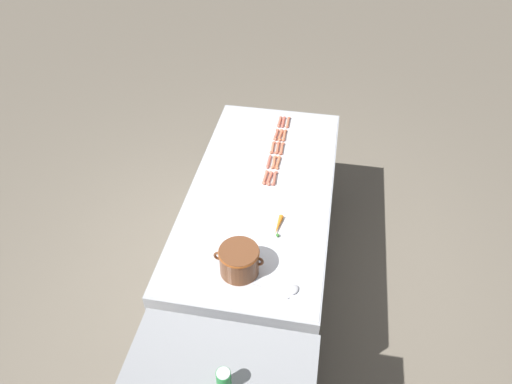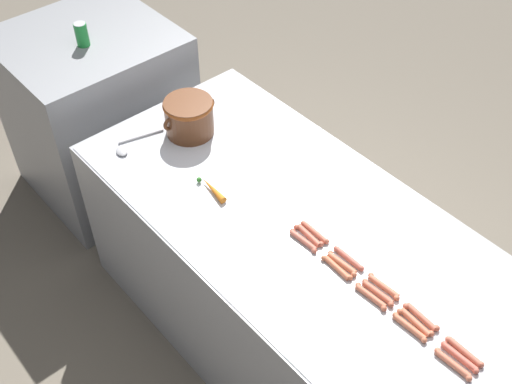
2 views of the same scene
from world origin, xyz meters
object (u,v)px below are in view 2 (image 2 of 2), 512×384
object	(u,v)px
hot_dog_3	(337,268)
hot_dog_7	(378,293)
hot_dog_2	(371,297)
hot_dog_10	(464,352)
hot_dog_14	(315,232)
hot_dog_1	(410,327)
hot_dog_0	(453,364)
hot_dog_9	(309,235)
bean_pot	(190,115)
serving_spoon	(128,146)
hot_dog_4	(303,241)
hot_dog_12	(384,287)
hot_dog_11	(421,317)
hot_dog_8	(342,264)
hot_dog_13	(349,258)
hot_dog_6	(415,322)
hot_dog_5	(460,357)
soda_can	(82,34)
back_cabinet	(100,114)
carrot	(212,188)

from	to	relation	value
hot_dog_3	hot_dog_7	size ratio (longest dim) A/B	1.00
hot_dog_2	hot_dog_3	size ratio (longest dim) A/B	1.00
hot_dog_10	hot_dog_14	world-z (taller)	same
hot_dog_1	hot_dog_10	size ratio (longest dim) A/B	1.00
hot_dog_2	hot_dog_0	bearing A→B (deg)	-90.06
hot_dog_9	bean_pot	xyz separation A→B (m)	(0.05, 0.84, 0.09)
hot_dog_3	serving_spoon	xyz separation A→B (m)	(-0.21, 1.13, -0.00)
hot_dog_1	hot_dog_4	size ratio (longest dim) A/B	1.00
hot_dog_12	hot_dog_11	bearing A→B (deg)	-90.53
hot_dog_11	serving_spoon	xyz separation A→B (m)	(-0.27, 1.48, -0.00)
hot_dog_7	hot_dog_14	distance (m)	0.37
hot_dog_8	bean_pot	world-z (taller)	bean_pot
hot_dog_12	hot_dog_13	distance (m)	0.18
hot_dog_4	hot_dog_11	xyz separation A→B (m)	(0.07, -0.53, 0.00)
hot_dog_0	hot_dog_14	bearing A→B (deg)	84.59
hot_dog_3	hot_dog_6	world-z (taller)	same
hot_dog_7	hot_dog_12	distance (m)	0.04
hot_dog_4	hot_dog_1	bearing A→B (deg)	-89.79
hot_dog_5	hot_dog_12	xyz separation A→B (m)	(0.03, 0.36, 0.00)
hot_dog_4	serving_spoon	xyz separation A→B (m)	(-0.21, 0.95, -0.00)
hot_dog_4	hot_dog_8	bearing A→B (deg)	-80.12
hot_dog_2	serving_spoon	world-z (taller)	hot_dog_2
hot_dog_6	hot_dog_9	xyz separation A→B (m)	(0.00, 0.54, 0.00)
hot_dog_2	hot_dog_6	bearing A→B (deg)	-78.81
hot_dog_4	soda_can	world-z (taller)	soda_can
hot_dog_2	hot_dog_4	xyz separation A→B (m)	(0.00, 0.36, 0.00)
hot_dog_1	back_cabinet	bearing A→B (deg)	89.42
hot_dog_11	hot_dog_14	xyz separation A→B (m)	(-0.00, 0.54, 0.00)
hot_dog_3	hot_dog_5	size ratio (longest dim) A/B	1.00
hot_dog_8	carrot	size ratio (longest dim) A/B	0.84
hot_dog_1	hot_dog_6	xyz separation A→B (m)	(0.03, 0.00, 0.00)
soda_can	hot_dog_13	bearing A→B (deg)	-87.26
hot_dog_12	carrot	distance (m)	0.84
back_cabinet	hot_dog_1	distance (m)	2.27
back_cabinet	hot_dog_10	bearing A→B (deg)	-89.01
hot_dog_0	hot_dog_2	size ratio (longest dim) A/B	1.00
hot_dog_14	hot_dog_5	bearing A→B (deg)	-92.37
hot_dog_6	hot_dog_7	distance (m)	0.17
hot_dog_5	hot_dog_11	xyz separation A→B (m)	(0.03, 0.19, 0.00)
hot_dog_5	serving_spoon	bearing A→B (deg)	98.31
hot_dog_2	hot_dog_5	xyz separation A→B (m)	(0.04, -0.37, 0.00)
hot_dog_8	hot_dog_7	bearing A→B (deg)	-90.18
hot_dog_2	hot_dog_14	world-z (taller)	same
hot_dog_3	hot_dog_12	xyz separation A→B (m)	(0.07, -0.18, 0.00)
hot_dog_0	serving_spoon	world-z (taller)	hot_dog_0
hot_dog_2	back_cabinet	bearing A→B (deg)	89.27
hot_dog_2	hot_dog_11	distance (m)	0.19
bean_pot	soda_can	size ratio (longest dim) A/B	2.34
hot_dog_0	carrot	distance (m)	1.19
hot_dog_2	hot_dog_10	xyz separation A→B (m)	(0.07, -0.36, 0.00)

